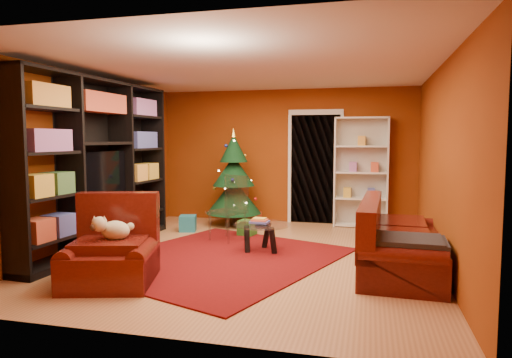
% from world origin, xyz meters
% --- Properties ---
extents(floor, '(5.00, 5.50, 0.05)m').
position_xyz_m(floor, '(0.00, 0.00, -0.03)').
color(floor, '#A86F45').
rests_on(floor, ground).
extents(ceiling, '(5.00, 5.50, 0.05)m').
position_xyz_m(ceiling, '(0.00, 0.00, 2.62)').
color(ceiling, silver).
rests_on(ceiling, wall_back).
extents(wall_back, '(5.00, 0.05, 2.60)m').
position_xyz_m(wall_back, '(0.00, 2.77, 1.30)').
color(wall_back, '#83350C').
rests_on(wall_back, ground).
extents(wall_left, '(0.05, 5.50, 2.60)m').
position_xyz_m(wall_left, '(-2.52, 0.00, 1.30)').
color(wall_left, '#83350C').
rests_on(wall_left, ground).
extents(wall_right, '(0.05, 5.50, 2.60)m').
position_xyz_m(wall_right, '(2.52, 0.00, 1.30)').
color(wall_right, '#83350C').
rests_on(wall_right, ground).
extents(doorway, '(1.06, 0.60, 2.16)m').
position_xyz_m(doorway, '(0.60, 2.73, 1.05)').
color(doorway, black).
rests_on(doorway, floor).
extents(rug, '(3.67, 3.94, 0.02)m').
position_xyz_m(rug, '(-0.35, -0.29, 0.01)').
color(rug, '#5D0A0B').
rests_on(rug, floor).
extents(media_unit, '(0.65, 3.28, 2.50)m').
position_xyz_m(media_unit, '(-2.27, -0.16, 1.25)').
color(media_unit, black).
rests_on(media_unit, floor).
extents(christmas_tree, '(1.32, 1.32, 1.85)m').
position_xyz_m(christmas_tree, '(-0.87, 2.15, 0.90)').
color(christmas_tree, black).
rests_on(christmas_tree, floor).
extents(gift_box_teal, '(0.34, 0.34, 0.28)m').
position_xyz_m(gift_box_teal, '(-1.50, 1.39, 0.14)').
color(gift_box_teal, '#1A708B').
rests_on(gift_box_teal, floor).
extents(gift_box_green, '(0.30, 0.30, 0.26)m').
position_xyz_m(gift_box_green, '(-0.38, 1.28, 0.13)').
color(gift_box_green, '#23681F').
rests_on(gift_box_green, floor).
extents(gift_box_red, '(0.30, 0.30, 0.24)m').
position_xyz_m(gift_box_red, '(-0.53, 2.29, 0.12)').
color(gift_box_red, maroon).
rests_on(gift_box_red, floor).
extents(white_bookshelf, '(0.97, 0.35, 2.09)m').
position_xyz_m(white_bookshelf, '(1.47, 2.57, 1.02)').
color(white_bookshelf, white).
rests_on(white_bookshelf, floor).
extents(armchair, '(1.28, 1.28, 0.81)m').
position_xyz_m(armchair, '(-1.20, -1.59, 0.41)').
color(armchair, '#450F0B').
rests_on(armchair, rug).
extents(dog, '(0.47, 0.40, 0.26)m').
position_xyz_m(dog, '(-1.16, -1.53, 0.60)').
color(dog, beige).
rests_on(dog, armchair).
extents(sofa, '(1.04, 2.13, 0.90)m').
position_xyz_m(sofa, '(2.02, -0.25, 0.45)').
color(sofa, '#450F0B').
rests_on(sofa, rug).
extents(coffee_table, '(0.86, 0.86, 0.51)m').
position_xyz_m(coffee_table, '(0.13, 0.24, 0.21)').
color(coffee_table, gray).
rests_on(coffee_table, rug).
extents(acrylic_chair, '(0.66, 0.68, 0.95)m').
position_xyz_m(acrylic_chair, '(-0.57, 0.79, 0.48)').
color(acrylic_chair, '#66605B').
rests_on(acrylic_chair, rug).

